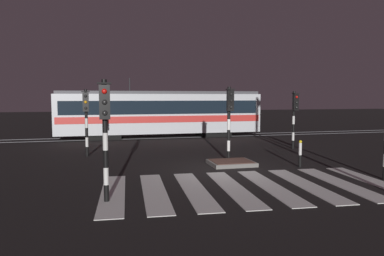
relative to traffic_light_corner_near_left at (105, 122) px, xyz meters
name	(u,v)px	position (x,y,z in m)	size (l,w,h in m)	color
ground_plane	(223,170)	(4.48, 3.43, -2.19)	(120.00, 120.00, 0.00)	black
rail_near	(171,138)	(4.48, 14.67, -2.18)	(80.00, 0.12, 0.03)	#59595E
rail_far	(167,136)	(4.48, 16.11, -2.18)	(80.00, 0.12, 0.03)	#59595E
crosswalk_zebra	(251,187)	(4.48, 0.62, -2.18)	(9.56, 5.18, 0.02)	silver
traffic_island	(231,163)	(5.14, 4.31, -2.10)	(1.81, 1.50, 0.18)	slate
traffic_light_corner_near_left	(105,122)	(0.00, 0.00, 0.00)	(0.36, 0.42, 3.32)	black
traffic_light_corner_far_left	(86,112)	(-0.84, 7.97, -0.07)	(0.36, 0.42, 3.21)	black
traffic_light_median_centre	(230,113)	(5.30, 5.01, -0.02)	(0.36, 0.42, 3.30)	black
traffic_light_corner_far_right	(295,111)	(10.11, 7.94, -0.10)	(0.36, 0.42, 3.16)	black
tram	(160,113)	(3.86, 15.39, -0.45)	(14.28, 2.58, 4.15)	silver
bollard_island_edge	(300,154)	(7.69, 3.19, -1.63)	(0.12, 0.12, 1.11)	black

